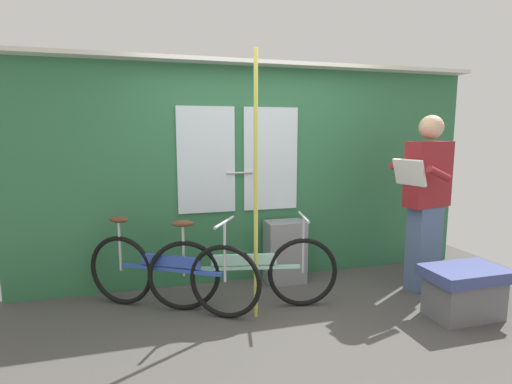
% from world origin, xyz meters
% --- Properties ---
extents(ground_plane, '(6.05, 3.83, 0.04)m').
position_xyz_m(ground_plane, '(0.00, 0.00, -0.02)').
color(ground_plane, '#474442').
extents(train_door_wall, '(5.05, 0.28, 2.34)m').
position_xyz_m(train_door_wall, '(-0.01, 1.11, 1.22)').
color(train_door_wall, '#2D6B42').
rests_on(train_door_wall, ground_plane).
extents(bicycle_near_door, '(1.47, 0.93, 0.87)m').
position_xyz_m(bicycle_near_door, '(-0.99, 0.50, 0.36)').
color(bicycle_near_door, black).
rests_on(bicycle_near_door, ground_plane).
extents(bicycle_leaning_behind, '(1.72, 0.51, 0.87)m').
position_xyz_m(bicycle_leaning_behind, '(-0.34, 0.37, 0.35)').
color(bicycle_leaning_behind, black).
rests_on(bicycle_leaning_behind, ground_plane).
extents(passenger_reading_newspaper, '(0.63, 0.57, 1.79)m').
position_xyz_m(passenger_reading_newspaper, '(1.56, 0.31, 0.95)').
color(passenger_reading_newspaper, slate).
rests_on(passenger_reading_newspaper, ground_plane).
extents(trash_bin_by_wall, '(0.42, 0.28, 0.67)m').
position_xyz_m(trash_bin_by_wall, '(0.26, 0.90, 0.34)').
color(trash_bin_by_wall, gray).
rests_on(trash_bin_by_wall, ground_plane).
extents(handrail_pole, '(0.04, 0.04, 2.30)m').
position_xyz_m(handrail_pole, '(-0.27, 0.17, 1.15)').
color(handrail_pole, '#C6C14C').
rests_on(handrail_pole, ground_plane).
extents(bench_seat_corner, '(0.70, 0.44, 0.45)m').
position_xyz_m(bench_seat_corner, '(1.49, -0.33, 0.24)').
color(bench_seat_corner, '#3D477F').
rests_on(bench_seat_corner, ground_plane).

